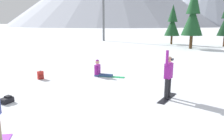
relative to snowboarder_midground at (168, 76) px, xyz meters
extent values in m
plane|color=white|center=(-2.47, -4.28, -0.96)|extent=(800.00, 800.00, 0.00)
cube|color=black|center=(0.00, 0.00, -0.95)|extent=(0.45, 1.56, 0.02)
cylinder|color=black|center=(0.02, 0.16, -0.52)|extent=(0.15, 0.15, 0.84)
cylinder|color=black|center=(-0.02, -0.16, -0.52)|extent=(0.15, 0.15, 0.84)
cube|color=#8C1E8C|center=(0.00, 0.00, 0.21)|extent=(0.28, 0.42, 0.61)
cylinder|color=#8C1E8C|center=(0.03, 0.26, 0.23)|extent=(0.11, 0.11, 0.58)
cylinder|color=#8C1E8C|center=(-0.03, -0.26, 0.77)|extent=(0.11, 0.11, 0.60)
sphere|color=tan|center=(0.00, 0.00, 0.68)|extent=(0.24, 0.24, 0.24)
cube|color=black|center=(0.14, -0.02, 0.69)|extent=(0.06, 0.17, 0.08)
cube|color=#335184|center=(-4.56, 2.00, -0.91)|extent=(0.34, 0.41, 0.10)
cylinder|color=#335184|center=(-4.09, 2.19, -0.88)|extent=(0.81, 0.29, 0.14)
cylinder|color=#335184|center=(-4.05, 2.00, -0.88)|extent=(0.81, 0.29, 0.14)
cube|color=#19B259|center=(-3.68, 2.17, -0.95)|extent=(1.47, 0.55, 0.02)
cube|color=#8C1E8C|center=(-4.56, 2.00, -0.58)|extent=(0.31, 0.44, 0.57)
cylinder|color=#8C1E8C|center=(-4.61, 2.26, -0.55)|extent=(0.11, 0.11, 0.52)
cylinder|color=#8C1E8C|center=(-4.51, 1.75, -0.55)|extent=(0.11, 0.11, 0.52)
sphere|color=tan|center=(-4.56, 2.00, -0.13)|extent=(0.24, 0.24, 0.24)
sphere|color=#8C1E8C|center=(-4.56, 2.00, -0.08)|extent=(0.20, 0.20, 0.20)
cube|color=red|center=(-7.00, -0.07, -0.74)|extent=(0.34, 0.38, 0.44)
cube|color=maroon|center=(-6.89, -0.13, -0.81)|extent=(0.17, 0.22, 0.20)
cylinder|color=black|center=(-7.00, -0.07, -0.50)|extent=(0.08, 0.12, 0.02)
cube|color=black|center=(-5.45, -3.38, -0.85)|extent=(0.34, 0.46, 0.22)
cube|color=black|center=(-5.45, -3.32, -0.72)|extent=(0.23, 0.21, 0.07)
cylinder|color=black|center=(-5.46, -3.62, -0.86)|extent=(0.03, 0.12, 0.02)
cylinder|color=#472D19|center=(-4.89, 23.27, -0.35)|extent=(0.28, 0.28, 1.23)
cone|color=#194723|center=(-4.89, 23.27, 1.58)|extent=(2.14, 2.14, 2.61)
cone|color=#194723|center=(-4.89, 23.27, 3.41)|extent=(1.39, 1.39, 2.40)
cylinder|color=#472D19|center=(-1.64, 18.80, -0.17)|extent=(0.36, 0.36, 1.58)
cone|color=#194723|center=(-1.64, 18.80, 2.30)|extent=(2.44, 2.44, 3.36)
cone|color=#194723|center=(-1.64, 18.80, 4.65)|extent=(1.59, 1.59, 3.08)
cylinder|color=#472D19|center=(1.92, 23.29, -0.27)|extent=(0.32, 0.32, 1.39)
cylinder|color=#595B60|center=(-16.58, 24.10, 4.62)|extent=(0.36, 0.36, 11.17)
cone|color=#8C93A3|center=(-14.47, 241.02, 24.03)|extent=(111.62, 111.62, 49.99)
camera|label=1|loc=(1.87, -8.63, 2.12)|focal=34.80mm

